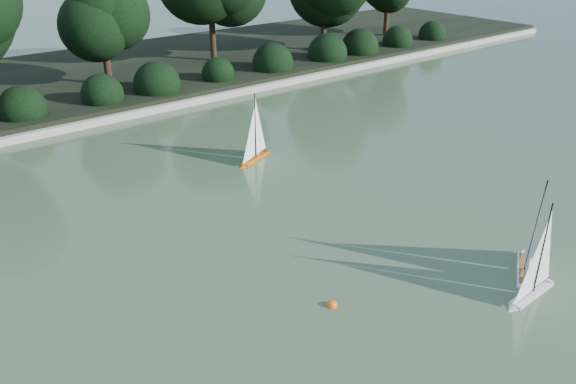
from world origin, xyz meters
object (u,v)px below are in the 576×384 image
Objects in this scene: race_buoy at (332,306)px; sailboat_white_a at (531,283)px; sailboat_white_b at (527,253)px; sailboat_orange at (253,150)px.

sailboat_white_a is at bearing -34.88° from race_buoy.
sailboat_white_a is 9.98× the size of race_buoy.
sailboat_white_b is 5.85m from sailboat_orange.
race_buoy is (-2.82, 1.10, -0.24)m from sailboat_white_b.
sailboat_white_a is 0.76m from sailboat_white_b.
sailboat_orange is at bearing 91.07° from sailboat_white_a.
sailboat_orange reaches higher than sailboat_white_a.
sailboat_orange is (-0.12, 6.24, 0.01)m from sailboat_white_a.
race_buoy is at bearing -113.89° from sailboat_orange.
race_buoy is at bearing 145.12° from sailboat_white_a.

